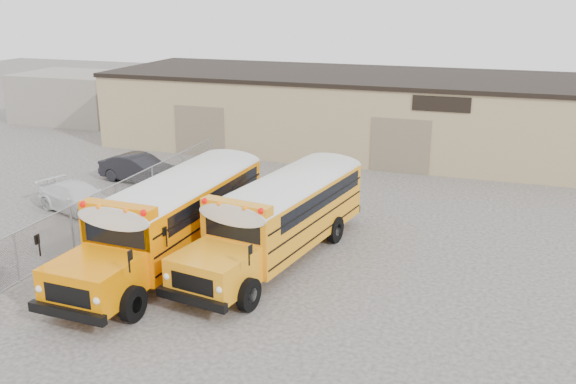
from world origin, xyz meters
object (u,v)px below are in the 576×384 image
(tarp_bundle, at_px, (264,250))
(car_dark, at_px, (139,169))
(school_bus_left, at_px, (250,168))
(school_bus_right, at_px, (349,171))
(car_white, at_px, (78,198))

(tarp_bundle, height_order, car_dark, tarp_bundle)
(school_bus_left, height_order, tarp_bundle, school_bus_left)
(school_bus_left, relative_size, school_bus_right, 1.03)
(school_bus_left, relative_size, car_dark, 2.53)
(school_bus_left, distance_m, car_dark, 7.26)
(car_dark, bearing_deg, school_bus_right, -83.96)
(school_bus_left, height_order, car_white, school_bus_left)
(school_bus_left, distance_m, tarp_bundle, 7.21)
(school_bus_right, relative_size, car_white, 2.39)
(school_bus_right, xyz_separation_m, car_white, (-11.35, -4.43, -1.11))
(school_bus_right, height_order, car_white, school_bus_right)
(tarp_bundle, relative_size, car_white, 0.33)
(car_dark, bearing_deg, school_bus_left, -95.65)
(school_bus_right, distance_m, car_dark, 11.33)
(school_bus_left, relative_size, tarp_bundle, 7.36)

